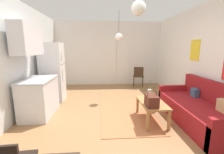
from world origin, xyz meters
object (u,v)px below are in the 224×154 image
object	(u,v)px
bamboo_vase	(149,94)
accent_chair	(138,75)
refrigerator	(53,72)
pendant_lamp_far	(119,37)
couch	(200,110)
handbag	(152,101)
pendant_lamp_near	(139,8)
coffee_table	(152,104)

from	to	relation	value
bamboo_vase	accent_chair	world-z (taller)	bamboo_vase
refrigerator	pendant_lamp_far	xyz separation A→B (m)	(2.01, 0.05, 1.04)
accent_chair	refrigerator	bearing A→B (deg)	38.99
couch	accent_chair	world-z (taller)	couch
handbag	pendant_lamp_near	xyz separation A→B (m)	(-0.42, -0.42, 1.63)
couch	coffee_table	bearing A→B (deg)	172.59
accent_chair	pendant_lamp_near	bearing A→B (deg)	89.34
refrigerator	handbag	bearing A→B (deg)	-36.39
couch	handbag	size ratio (longest dim) A/B	5.99
bamboo_vase	pendant_lamp_far	xyz separation A→B (m)	(-0.55, 1.44, 1.36)
pendant_lamp_near	accent_chair	bearing A→B (deg)	75.31
bamboo_vase	refrigerator	xyz separation A→B (m)	(-2.56, 1.39, 0.31)
pendant_lamp_far	couch	bearing A→B (deg)	-47.88
coffee_table	pendant_lamp_near	distance (m)	2.00
couch	coffee_table	size ratio (longest dim) A/B	2.25
refrigerator	bamboo_vase	bearing A→B (deg)	-28.54
pendant_lamp_near	coffee_table	bearing A→B (deg)	52.07
bamboo_vase	handbag	xyz separation A→B (m)	(-0.09, -0.43, 0.00)
handbag	bamboo_vase	bearing A→B (deg)	77.83
handbag	pendant_lamp_near	distance (m)	1.74
pendant_lamp_near	bamboo_vase	bearing A→B (deg)	58.62
couch	pendant_lamp_far	world-z (taller)	pendant_lamp_far
pendant_lamp_far	pendant_lamp_near	bearing A→B (deg)	-89.21
coffee_table	handbag	xyz separation A→B (m)	(-0.10, -0.25, 0.18)
couch	pendant_lamp_near	world-z (taller)	pendant_lamp_near
handbag	refrigerator	distance (m)	3.08
coffee_table	bamboo_vase	size ratio (longest dim) A/B	2.04
pendant_lamp_far	handbag	bearing A→B (deg)	-76.27
handbag	pendant_lamp_far	world-z (taller)	pendant_lamp_far
handbag	pendant_lamp_near	bearing A→B (deg)	-135.27
couch	coffee_table	world-z (taller)	couch
coffee_table	pendant_lamp_far	distance (m)	2.30
refrigerator	pendant_lamp_near	world-z (taller)	pendant_lamp_near
coffee_table	pendant_lamp_near	size ratio (longest dim) A/B	1.53
coffee_table	accent_chair	size ratio (longest dim) A/B	1.09
coffee_table	bamboo_vase	bearing A→B (deg)	91.86
bamboo_vase	accent_chair	distance (m)	2.82
pendant_lamp_near	pendant_lamp_far	world-z (taller)	same
couch	pendant_lamp_near	size ratio (longest dim) A/B	3.44
pendant_lamp_far	refrigerator	bearing A→B (deg)	-178.54
coffee_table	refrigerator	xyz separation A→B (m)	(-2.56, 1.57, 0.49)
couch	coffee_table	xyz separation A→B (m)	(-1.03, 0.13, 0.10)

